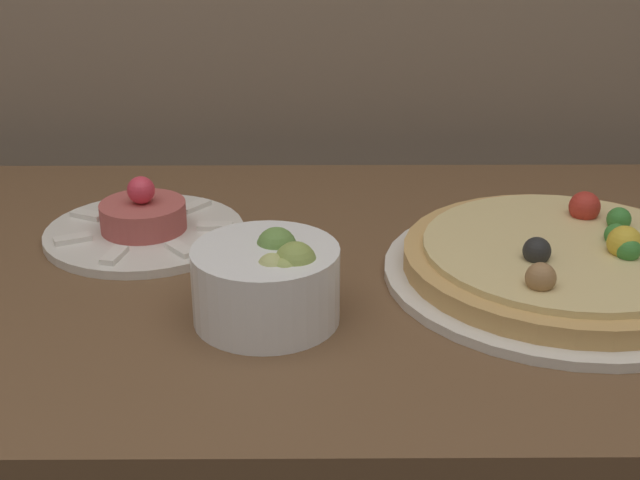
{
  "coord_description": "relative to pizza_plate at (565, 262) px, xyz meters",
  "views": [
    {
      "loc": [
        0.1,
        -0.53,
        1.19
      ],
      "look_at": [
        0.1,
        0.3,
        0.83
      ],
      "focal_mm": 50.0,
      "sensor_mm": 36.0,
      "label": 1
    }
  ],
  "objects": [
    {
      "name": "small_bowl",
      "position": [
        -0.3,
        -0.09,
        0.02
      ],
      "size": [
        0.14,
        0.14,
        0.09
      ],
      "color": "white",
      "rests_on": "dining_table"
    },
    {
      "name": "pizza_plate",
      "position": [
        0.0,
        0.0,
        0.0
      ],
      "size": [
        0.37,
        0.37,
        0.06
      ],
      "color": "silver",
      "rests_on": "dining_table"
    },
    {
      "name": "tartare_plate",
      "position": [
        -0.45,
        0.11,
        -0.0
      ],
      "size": [
        0.23,
        0.23,
        0.07
      ],
      "color": "silver",
      "rests_on": "dining_table"
    },
    {
      "name": "dining_table",
      "position": [
        -0.35,
        0.03,
        -0.14
      ],
      "size": [
        1.4,
        0.66,
        0.79
      ],
      "color": "brown",
      "rests_on": "ground_plane"
    }
  ]
}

